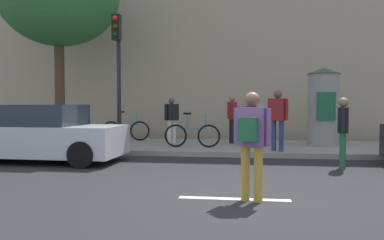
{
  "coord_description": "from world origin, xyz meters",
  "views": [
    {
      "loc": [
        0.23,
        -6.59,
        1.56
      ],
      "look_at": [
        -0.97,
        2.0,
        1.19
      ],
      "focal_mm": 38.47,
      "sensor_mm": 36.0,
      "label": 1
    }
  ],
  "objects_px": {
    "bicycle_leaning": "(192,135)",
    "pedestrian_in_dark_shirt": "(233,115)",
    "poster_column": "(323,106)",
    "traffic_light": "(118,59)",
    "pedestrian_tallest": "(172,116)",
    "bicycle_upright": "(125,130)",
    "pedestrian_in_light_jacket": "(252,136)",
    "pedestrian_near_pole": "(249,120)",
    "parked_car_red": "(41,134)",
    "pedestrian_with_backpack": "(278,115)",
    "pedestrian_in_red_top": "(343,127)"
  },
  "relations": [
    {
      "from": "pedestrian_tallest",
      "to": "bicycle_leaning",
      "type": "relative_size",
      "value": 0.89
    },
    {
      "from": "bicycle_leaning",
      "to": "pedestrian_with_backpack",
      "type": "bearing_deg",
      "value": -15.02
    },
    {
      "from": "pedestrian_in_light_jacket",
      "to": "pedestrian_tallest",
      "type": "relative_size",
      "value": 1.1
    },
    {
      "from": "parked_car_red",
      "to": "pedestrian_with_backpack",
      "type": "bearing_deg",
      "value": 17.02
    },
    {
      "from": "poster_column",
      "to": "pedestrian_in_red_top",
      "type": "xyz_separation_m",
      "value": [
        -0.2,
        -3.78,
        -0.46
      ]
    },
    {
      "from": "pedestrian_in_dark_shirt",
      "to": "poster_column",
      "type": "bearing_deg",
      "value": -6.51
    },
    {
      "from": "traffic_light",
      "to": "pedestrian_in_dark_shirt",
      "type": "bearing_deg",
      "value": 34.7
    },
    {
      "from": "poster_column",
      "to": "pedestrian_with_backpack",
      "type": "relative_size",
      "value": 1.44
    },
    {
      "from": "pedestrian_tallest",
      "to": "bicycle_upright",
      "type": "xyz_separation_m",
      "value": [
        -1.84,
        0.59,
        -0.53
      ]
    },
    {
      "from": "bicycle_upright",
      "to": "bicycle_leaning",
      "type": "bearing_deg",
      "value": -34.46
    },
    {
      "from": "pedestrian_in_red_top",
      "to": "bicycle_leaning",
      "type": "distance_m",
      "value": 4.81
    },
    {
      "from": "pedestrian_in_light_jacket",
      "to": "pedestrian_in_dark_shirt",
      "type": "relative_size",
      "value": 1.05
    },
    {
      "from": "pedestrian_in_light_jacket",
      "to": "pedestrian_with_backpack",
      "type": "height_order",
      "value": "pedestrian_with_backpack"
    },
    {
      "from": "pedestrian_near_pole",
      "to": "bicycle_leaning",
      "type": "bearing_deg",
      "value": -171.06
    },
    {
      "from": "pedestrian_in_light_jacket",
      "to": "bicycle_leaning",
      "type": "bearing_deg",
      "value": 106.1
    },
    {
      "from": "pedestrian_near_pole",
      "to": "pedestrian_in_light_jacket",
      "type": "bearing_deg",
      "value": -89.63
    },
    {
      "from": "pedestrian_in_light_jacket",
      "to": "pedestrian_near_pole",
      "type": "bearing_deg",
      "value": 90.37
    },
    {
      "from": "pedestrian_in_dark_shirt",
      "to": "bicycle_upright",
      "type": "relative_size",
      "value": 0.94
    },
    {
      "from": "pedestrian_in_light_jacket",
      "to": "parked_car_red",
      "type": "bearing_deg",
      "value": 146.17
    },
    {
      "from": "traffic_light",
      "to": "pedestrian_near_pole",
      "type": "height_order",
      "value": "traffic_light"
    },
    {
      "from": "bicycle_leaning",
      "to": "pedestrian_in_dark_shirt",
      "type": "bearing_deg",
      "value": 49.38
    },
    {
      "from": "pedestrian_with_backpack",
      "to": "bicycle_upright",
      "type": "relative_size",
      "value": 1.0
    },
    {
      "from": "pedestrian_in_dark_shirt",
      "to": "bicycle_leaning",
      "type": "distance_m",
      "value": 1.95
    },
    {
      "from": "pedestrian_in_light_jacket",
      "to": "bicycle_leaning",
      "type": "height_order",
      "value": "pedestrian_in_light_jacket"
    },
    {
      "from": "parked_car_red",
      "to": "traffic_light",
      "type": "bearing_deg",
      "value": 48.16
    },
    {
      "from": "pedestrian_near_pole",
      "to": "pedestrian_tallest",
      "type": "bearing_deg",
      "value": 159.12
    },
    {
      "from": "pedestrian_in_red_top",
      "to": "traffic_light",
      "type": "bearing_deg",
      "value": 163.32
    },
    {
      "from": "pedestrian_with_backpack",
      "to": "pedestrian_in_dark_shirt",
      "type": "relative_size",
      "value": 1.07
    },
    {
      "from": "pedestrian_in_red_top",
      "to": "bicycle_upright",
      "type": "xyz_separation_m",
      "value": [
        -6.68,
        4.58,
        -0.43
      ]
    },
    {
      "from": "traffic_light",
      "to": "parked_car_red",
      "type": "distance_m",
      "value": 3.13
    },
    {
      "from": "pedestrian_with_backpack",
      "to": "pedestrian_in_dark_shirt",
      "type": "height_order",
      "value": "pedestrian_with_backpack"
    },
    {
      "from": "traffic_light",
      "to": "bicycle_leaning",
      "type": "bearing_deg",
      "value": 22.83
    },
    {
      "from": "bicycle_upright",
      "to": "pedestrian_tallest",
      "type": "bearing_deg",
      "value": -17.71
    },
    {
      "from": "traffic_light",
      "to": "pedestrian_in_dark_shirt",
      "type": "xyz_separation_m",
      "value": [
        3.32,
        2.3,
        -1.73
      ]
    },
    {
      "from": "pedestrian_in_light_jacket",
      "to": "pedestrian_with_backpack",
      "type": "bearing_deg",
      "value": 82.04
    },
    {
      "from": "parked_car_red",
      "to": "pedestrian_tallest",
      "type": "bearing_deg",
      "value": 54.75
    },
    {
      "from": "parked_car_red",
      "to": "pedestrian_near_pole",
      "type": "bearing_deg",
      "value": 28.01
    },
    {
      "from": "pedestrian_near_pole",
      "to": "bicycle_upright",
      "type": "distance_m",
      "value": 4.8
    },
    {
      "from": "pedestrian_in_light_jacket",
      "to": "pedestrian_with_backpack",
      "type": "relative_size",
      "value": 0.98
    },
    {
      "from": "traffic_light",
      "to": "parked_car_red",
      "type": "relative_size",
      "value": 0.95
    },
    {
      "from": "pedestrian_in_red_top",
      "to": "pedestrian_with_backpack",
      "type": "bearing_deg",
      "value": 124.19
    },
    {
      "from": "pedestrian_in_red_top",
      "to": "bicycle_leaning",
      "type": "xyz_separation_m",
      "value": [
        -3.95,
        2.71,
        -0.43
      ]
    },
    {
      "from": "pedestrian_in_light_jacket",
      "to": "pedestrian_in_dark_shirt",
      "type": "distance_m",
      "value": 7.68
    },
    {
      "from": "pedestrian_in_dark_shirt",
      "to": "pedestrian_tallest",
      "type": "bearing_deg",
      "value": -176.72
    },
    {
      "from": "pedestrian_in_dark_shirt",
      "to": "bicycle_leaning",
      "type": "relative_size",
      "value": 0.93
    },
    {
      "from": "pedestrian_in_red_top",
      "to": "parked_car_red",
      "type": "xyz_separation_m",
      "value": [
        -7.59,
        0.11,
        -0.25
      ]
    },
    {
      "from": "pedestrian_in_red_top",
      "to": "pedestrian_tallest",
      "type": "bearing_deg",
      "value": 140.47
    },
    {
      "from": "poster_column",
      "to": "bicycle_upright",
      "type": "xyz_separation_m",
      "value": [
        -6.89,
        0.8,
        -0.9
      ]
    },
    {
      "from": "pedestrian_in_light_jacket",
      "to": "pedestrian_in_dark_shirt",
      "type": "bearing_deg",
      "value": 94.43
    },
    {
      "from": "traffic_light",
      "to": "bicycle_leaning",
      "type": "xyz_separation_m",
      "value": [
        2.11,
        0.89,
        -2.31
      ]
    }
  ]
}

